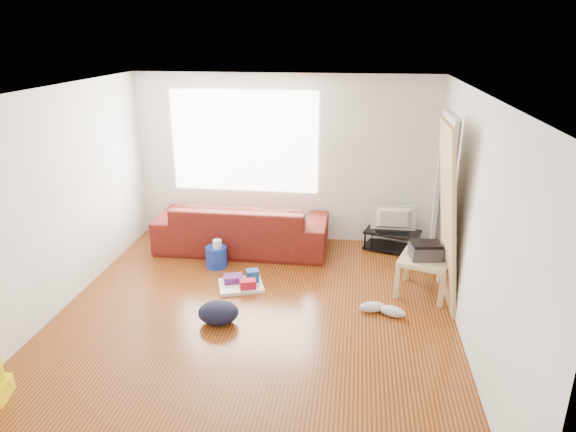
# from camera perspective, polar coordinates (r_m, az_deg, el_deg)

# --- Properties ---
(room) EXTENTS (4.51, 5.01, 2.51)m
(room) POSITION_cam_1_polar(r_m,az_deg,el_deg) (5.47, -3.17, 0.61)
(room) COLOR #42250C
(room) RESTS_ON ground
(sofa) EXTENTS (2.48, 0.97, 0.72)m
(sofa) POSITION_cam_1_polar(r_m,az_deg,el_deg) (7.69, -5.01, -3.62)
(sofa) COLOR #3F120C
(sofa) RESTS_ON ground
(tv_stand) EXTENTS (0.88, 0.66, 0.29)m
(tv_stand) POSITION_cam_1_polar(r_m,az_deg,el_deg) (7.73, 11.51, -2.59)
(tv_stand) COLOR black
(tv_stand) RESTS_ON ground
(tv) EXTENTS (0.65, 0.09, 0.38)m
(tv) POSITION_cam_1_polar(r_m,az_deg,el_deg) (7.61, 11.68, -0.33)
(tv) COLOR black
(tv) RESTS_ON tv_stand
(side_table) EXTENTS (0.72, 0.72, 0.47)m
(side_table) POSITION_cam_1_polar(r_m,az_deg,el_deg) (6.47, 14.94, -5.11)
(side_table) COLOR tan
(side_table) RESTS_ON ground
(printer) EXTENTS (0.41, 0.34, 0.20)m
(printer) POSITION_cam_1_polar(r_m,az_deg,el_deg) (6.40, 15.08, -3.73)
(printer) COLOR #2B2B30
(printer) RESTS_ON side_table
(bucket) EXTENTS (0.33, 0.33, 0.29)m
(bucket) POSITION_cam_1_polar(r_m,az_deg,el_deg) (7.16, -7.91, -5.57)
(bucket) COLOR #1532A5
(bucket) RESTS_ON ground
(toilet_paper) EXTENTS (0.12, 0.12, 0.11)m
(toilet_paper) POSITION_cam_1_polar(r_m,az_deg,el_deg) (7.06, -7.82, -4.16)
(toilet_paper) COLOR white
(toilet_paper) RESTS_ON bucket
(cleaning_tray) EXTENTS (0.66, 0.59, 0.20)m
(cleaning_tray) POSITION_cam_1_polar(r_m,az_deg,el_deg) (6.56, -5.10, -7.37)
(cleaning_tray) COLOR silver
(cleaning_tray) RESTS_ON ground
(backpack) EXTENTS (0.49, 0.41, 0.25)m
(backpack) POSITION_cam_1_polar(r_m,az_deg,el_deg) (5.88, -7.69, -11.63)
(backpack) COLOR black
(backpack) RESTS_ON ground
(sneakers) EXTENTS (0.56, 0.28, 0.12)m
(sneakers) POSITION_cam_1_polar(r_m,az_deg,el_deg) (6.05, 10.43, -10.15)
(sneakers) COLOR silver
(sneakers) RESTS_ON ground
(door_panel) EXTENTS (0.27, 0.86, 2.13)m
(door_panel) POSITION_cam_1_polar(r_m,az_deg,el_deg) (6.52, 16.39, -8.97)
(door_panel) COLOR #9D7D46
(door_panel) RESTS_ON ground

